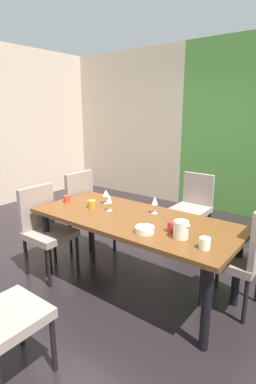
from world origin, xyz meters
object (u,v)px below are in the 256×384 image
at_px(serving_bowl_east, 145,230).
at_px(pitcher_rear, 181,229).
at_px(cup_center, 205,243).
at_px(wine_glass_west, 109,200).
at_px(cup_corner, 92,204).
at_px(dining_table, 133,225).
at_px(chair_left_far, 87,209).
at_px(wine_glass_south, 155,201).
at_px(cup_left, 172,227).
at_px(chair_head_far, 193,204).
at_px(wine_glass_near_shelf, 106,193).
at_px(cup_right, 67,199).
at_px(chair_right_far, 243,253).
at_px(chair_left_near, 45,226).

height_order(serving_bowl_east, pitcher_rear, pitcher_rear).
bearing_deg(cup_center, wine_glass_west, 168.25).
xyz_separation_m(cup_corner, pitcher_rear, (1.09, -0.12, 0.03)).
distance_m(dining_table, chair_left_far, 0.99).
bearing_deg(wine_glass_south, serving_bowl_east, -66.69).
bearing_deg(cup_corner, serving_bowl_east, -14.69).
distance_m(chair_left_far, serving_bowl_east, 1.36).
bearing_deg(cup_corner, dining_table, 3.19).
xyz_separation_m(dining_table, cup_left, (0.46, -0.09, 0.12)).
bearing_deg(cup_left, chair_head_far, 108.60).
height_order(serving_bowl_east, cup_left, cup_left).
bearing_deg(wine_glass_west, wine_glass_south, 27.08).
height_order(chair_head_far, wine_glass_west, chair_head_far).
relative_size(wine_glass_near_shelf, pitcher_rear, 1.06).
height_order(dining_table, cup_right, cup_right).
bearing_deg(dining_table, chair_right_far, 18.51).
bearing_deg(wine_glass_south, cup_left, -40.18).
bearing_deg(chair_left_far, chair_left_near, 0.44).
height_order(wine_glass_near_shelf, serving_bowl_east, wine_glass_near_shelf).
height_order(chair_right_far, chair_left_near, chair_right_far).
bearing_deg(dining_table, pitcher_rear, -14.89).
bearing_deg(cup_right, dining_table, 3.12).
bearing_deg(chair_head_far, pitcher_rear, 111.83).
relative_size(chair_left_near, wine_glass_south, 5.43).
xyz_separation_m(dining_table, pitcher_rear, (0.58, -0.15, 0.15)).
distance_m(dining_table, chair_left_near, 0.99).
distance_m(wine_glass_south, pitcher_rear, 0.61).
height_order(dining_table, wine_glass_near_shelf, wine_glass_near_shelf).
distance_m(wine_glass_west, cup_center, 1.14).
xyz_separation_m(wine_glass_near_shelf, pitcher_rear, (1.07, -0.33, -0.04)).
height_order(cup_corner, cup_left, cup_left).
height_order(chair_right_far, pitcher_rear, chair_right_far).
distance_m(wine_glass_near_shelf, serving_bowl_east, 0.89).
xyz_separation_m(wine_glass_west, cup_corner, (-0.21, -0.04, -0.08)).
distance_m(chair_head_far, serving_bowl_east, 1.68).
bearing_deg(wine_glass_near_shelf, chair_left_near, -131.93).
bearing_deg(wine_glass_west, serving_bowl_east, -22.66).
bearing_deg(cup_center, chair_left_near, -176.94).
bearing_deg(dining_table, cup_right, -176.88).
bearing_deg(wine_glass_west, chair_left_far, 154.36).
distance_m(dining_table, cup_center, 0.84).
xyz_separation_m(dining_table, cup_corner, (-0.51, -0.03, 0.12)).
distance_m(dining_table, cup_corner, 0.53).
bearing_deg(cup_corner, cup_center, -8.29).
bearing_deg(cup_center, serving_bowl_east, -177.85).
distance_m(chair_left_near, wine_glass_near_shelf, 0.73).
bearing_deg(chair_right_far, cup_left, 129.89).
bearing_deg(wine_glass_south, chair_left_near, -152.72).
bearing_deg(dining_table, chair_left_far, 161.53).
bearing_deg(wine_glass_south, wine_glass_near_shelf, -175.73).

